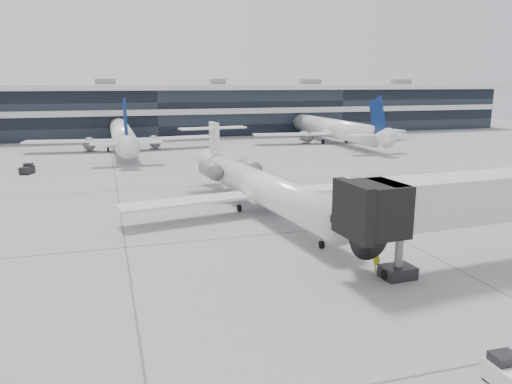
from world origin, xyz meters
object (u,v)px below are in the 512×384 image
object	(u,v)px
regional_jet	(260,186)
ramp_worker	(376,254)
jet_bridge	(494,196)
baggage_tug	(510,375)

from	to	relation	value
regional_jet	ramp_worker	xyz separation A→B (m)	(2.82, -15.54, -1.50)
jet_bridge	regional_jet	bearing A→B (deg)	118.19
regional_jet	jet_bridge	xyz separation A→B (m)	(10.36, -16.78, 2.04)
regional_jet	jet_bridge	distance (m)	19.82
ramp_worker	baggage_tug	size ratio (longest dim) A/B	0.98
ramp_worker	baggage_tug	xyz separation A→B (m)	(-1.56, -12.72, -0.42)
regional_jet	ramp_worker	distance (m)	15.86
regional_jet	jet_bridge	bearing A→B (deg)	-64.74
baggage_tug	ramp_worker	bearing A→B (deg)	84.79
ramp_worker	baggage_tug	world-z (taller)	ramp_worker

